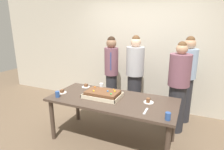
{
  "coord_description": "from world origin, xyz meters",
  "views": [
    {
      "loc": [
        1.13,
        -2.57,
        1.93
      ],
      "look_at": [
        -0.07,
        0.15,
        1.11
      ],
      "focal_mm": 30.01,
      "sensor_mm": 36.0,
      "label": 1
    }
  ],
  "objects_px": {
    "plated_slice_near_left": "(148,101)",
    "person_striped_tie_right": "(178,87)",
    "plated_slice_far_left": "(62,92)",
    "party_table": "(112,103)",
    "drink_cup_far_end": "(57,94)",
    "cake_server_utensil": "(146,111)",
    "drink_cup_nearest": "(168,116)",
    "sheet_cake": "(103,94)",
    "person_far_right_suit": "(186,79)",
    "person_green_shirt_behind": "(111,72)",
    "drink_cup_middle": "(101,86)",
    "person_serving_front": "(135,76)",
    "plated_slice_near_right": "(86,86)"
  },
  "relations": [
    {
      "from": "sheet_cake",
      "to": "plated_slice_near_left",
      "type": "relative_size",
      "value": 4.01
    },
    {
      "from": "party_table",
      "to": "drink_cup_far_end",
      "type": "xyz_separation_m",
      "value": [
        -0.85,
        -0.3,
        0.13
      ]
    },
    {
      "from": "drink_cup_middle",
      "to": "person_striped_tie_right",
      "type": "distance_m",
      "value": 1.38
    },
    {
      "from": "drink_cup_far_end",
      "to": "person_striped_tie_right",
      "type": "xyz_separation_m",
      "value": [
        1.79,
        1.06,
        0.03
      ]
    },
    {
      "from": "plated_slice_far_left",
      "to": "sheet_cake",
      "type": "bearing_deg",
      "value": 9.71
    },
    {
      "from": "cake_server_utensil",
      "to": "person_far_right_suit",
      "type": "xyz_separation_m",
      "value": [
        0.44,
        1.42,
        0.13
      ]
    },
    {
      "from": "plated_slice_near_left",
      "to": "cake_server_utensil",
      "type": "bearing_deg",
      "value": -83.79
    },
    {
      "from": "drink_cup_middle",
      "to": "plated_slice_near_left",
      "type": "bearing_deg",
      "value": -16.9
    },
    {
      "from": "party_table",
      "to": "cake_server_utensil",
      "type": "bearing_deg",
      "value": -20.69
    },
    {
      "from": "plated_slice_far_left",
      "to": "person_far_right_suit",
      "type": "xyz_separation_m",
      "value": [
        1.95,
        1.31,
        0.12
      ]
    },
    {
      "from": "plated_slice_near_right",
      "to": "person_far_right_suit",
      "type": "distance_m",
      "value": 1.94
    },
    {
      "from": "person_green_shirt_behind",
      "to": "person_far_right_suit",
      "type": "xyz_separation_m",
      "value": [
        1.54,
        0.12,
        0.0
      ]
    },
    {
      "from": "plated_slice_far_left",
      "to": "person_striped_tie_right",
      "type": "relative_size",
      "value": 0.09
    },
    {
      "from": "drink_cup_far_end",
      "to": "plated_slice_far_left",
      "type": "bearing_deg",
      "value": 106.04
    },
    {
      "from": "person_green_shirt_behind",
      "to": "person_striped_tie_right",
      "type": "relative_size",
      "value": 1.01
    },
    {
      "from": "party_table",
      "to": "person_far_right_suit",
      "type": "height_order",
      "value": "person_far_right_suit"
    },
    {
      "from": "drink_cup_far_end",
      "to": "drink_cup_nearest",
      "type": "bearing_deg",
      "value": -1.55
    },
    {
      "from": "plated_slice_far_left",
      "to": "cake_server_utensil",
      "type": "bearing_deg",
      "value": -4.17
    },
    {
      "from": "person_green_shirt_behind",
      "to": "party_table",
      "type": "bearing_deg",
      "value": 8.21
    },
    {
      "from": "person_far_right_suit",
      "to": "person_serving_front",
      "type": "bearing_deg",
      "value": -36.07
    },
    {
      "from": "sheet_cake",
      "to": "plated_slice_near_right",
      "type": "bearing_deg",
      "value": 148.89
    },
    {
      "from": "party_table",
      "to": "cake_server_utensil",
      "type": "height_order",
      "value": "cake_server_utensil"
    },
    {
      "from": "plated_slice_near_right",
      "to": "person_serving_front",
      "type": "relative_size",
      "value": 0.09
    },
    {
      "from": "sheet_cake",
      "to": "drink_cup_nearest",
      "type": "height_order",
      "value": "sheet_cake"
    },
    {
      "from": "sheet_cake",
      "to": "person_far_right_suit",
      "type": "xyz_separation_m",
      "value": [
        1.22,
        1.19,
        0.09
      ]
    },
    {
      "from": "drink_cup_nearest",
      "to": "person_striped_tie_right",
      "type": "height_order",
      "value": "person_striped_tie_right"
    },
    {
      "from": "plated_slice_far_left",
      "to": "person_striped_tie_right",
      "type": "distance_m",
      "value": 2.04
    },
    {
      "from": "cake_server_utensil",
      "to": "person_serving_front",
      "type": "relative_size",
      "value": 0.12
    },
    {
      "from": "party_table",
      "to": "cake_server_utensil",
      "type": "distance_m",
      "value": 0.65
    },
    {
      "from": "person_far_right_suit",
      "to": "sheet_cake",
      "type": "bearing_deg",
      "value": 0.01
    },
    {
      "from": "drink_cup_middle",
      "to": "cake_server_utensil",
      "type": "height_order",
      "value": "drink_cup_middle"
    },
    {
      "from": "cake_server_utensil",
      "to": "person_far_right_suit",
      "type": "distance_m",
      "value": 1.49
    },
    {
      "from": "drink_cup_nearest",
      "to": "drink_cup_middle",
      "type": "distance_m",
      "value": 1.48
    },
    {
      "from": "sheet_cake",
      "to": "drink_cup_far_end",
      "type": "height_order",
      "value": "sheet_cake"
    },
    {
      "from": "sheet_cake",
      "to": "drink_cup_nearest",
      "type": "distance_m",
      "value": 1.15
    },
    {
      "from": "plated_slice_near_left",
      "to": "person_striped_tie_right",
      "type": "xyz_separation_m",
      "value": [
        0.37,
        0.68,
        0.06
      ]
    },
    {
      "from": "drink_cup_middle",
      "to": "person_striped_tie_right",
      "type": "bearing_deg",
      "value": 16.63
    },
    {
      "from": "drink_cup_far_end",
      "to": "person_striped_tie_right",
      "type": "relative_size",
      "value": 0.06
    },
    {
      "from": "party_table",
      "to": "person_far_right_suit",
      "type": "bearing_deg",
      "value": 48.75
    },
    {
      "from": "drink_cup_far_end",
      "to": "person_serving_front",
      "type": "bearing_deg",
      "value": 56.32
    },
    {
      "from": "drink_cup_nearest",
      "to": "drink_cup_far_end",
      "type": "xyz_separation_m",
      "value": [
        -1.76,
        0.05,
        0.0
      ]
    },
    {
      "from": "drink_cup_nearest",
      "to": "drink_cup_middle",
      "type": "relative_size",
      "value": 1.0
    },
    {
      "from": "party_table",
      "to": "sheet_cake",
      "type": "relative_size",
      "value": 3.4
    },
    {
      "from": "drink_cup_far_end",
      "to": "cake_server_utensil",
      "type": "xyz_separation_m",
      "value": [
        1.45,
        0.07,
        -0.05
      ]
    },
    {
      "from": "drink_cup_far_end",
      "to": "person_far_right_suit",
      "type": "relative_size",
      "value": 0.06
    },
    {
      "from": "party_table",
      "to": "person_green_shirt_behind",
      "type": "distance_m",
      "value": 1.2
    },
    {
      "from": "sheet_cake",
      "to": "person_far_right_suit",
      "type": "height_order",
      "value": "person_far_right_suit"
    },
    {
      "from": "plated_slice_far_left",
      "to": "party_table",
      "type": "bearing_deg",
      "value": 7.44
    },
    {
      "from": "drink_cup_far_end",
      "to": "drink_cup_middle",
      "type": "bearing_deg",
      "value": 54.84
    },
    {
      "from": "sheet_cake",
      "to": "drink_cup_middle",
      "type": "distance_m",
      "value": 0.41
    }
  ]
}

